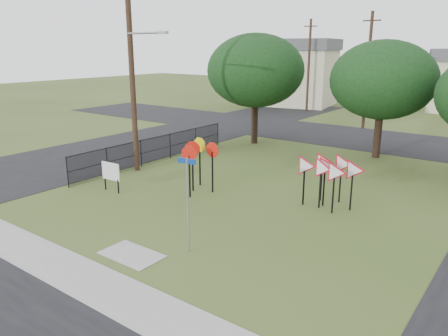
# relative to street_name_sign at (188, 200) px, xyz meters

# --- Properties ---
(ground) EXTENTS (140.00, 140.00, 0.00)m
(ground) POSITION_rel_street_name_sign_xyz_m (-1.28, 1.11, -1.77)
(ground) COLOR #374B1C
(sidewalk) EXTENTS (30.00, 1.60, 0.02)m
(sidewalk) POSITION_rel_street_name_sign_xyz_m (-1.28, -3.09, -1.76)
(sidewalk) COLOR gray
(sidewalk) RESTS_ON ground
(planting_strip) EXTENTS (30.00, 0.80, 0.02)m
(planting_strip) POSITION_rel_street_name_sign_xyz_m (-1.28, -4.29, -1.76)
(planting_strip) COLOR #374B1C
(planting_strip) RESTS_ON ground
(street_left) EXTENTS (8.00, 50.00, 0.02)m
(street_left) POSITION_rel_street_name_sign_xyz_m (-13.28, 11.11, -1.76)
(street_left) COLOR black
(street_left) RESTS_ON ground
(street_far) EXTENTS (60.00, 8.00, 0.02)m
(street_far) POSITION_rel_street_name_sign_xyz_m (-1.28, 21.11, -1.76)
(street_far) COLOR black
(street_far) RESTS_ON ground
(curb_pad) EXTENTS (2.00, 1.20, 0.02)m
(curb_pad) POSITION_rel_street_name_sign_xyz_m (-1.28, -1.29, -1.76)
(curb_pad) COLOR gray
(curb_pad) RESTS_ON ground
(street_name_sign) EXTENTS (0.63, 0.13, 3.09)m
(street_name_sign) POSITION_rel_street_name_sign_xyz_m (0.00, 0.00, 0.00)
(street_name_sign) COLOR gray
(street_name_sign) RESTS_ON ground
(stop_sign_cluster) EXTENTS (1.84, 1.80, 2.33)m
(stop_sign_cluster) POSITION_rel_street_name_sign_xyz_m (-3.65, 4.88, -0.03)
(stop_sign_cluster) COLOR black
(stop_sign_cluster) RESTS_ON ground
(yield_sign_cluster) EXTENTS (2.73, 1.58, 2.16)m
(yield_sign_cluster) POSITION_rel_street_name_sign_xyz_m (1.83, 6.53, -0.17)
(yield_sign_cluster) COLOR black
(yield_sign_cluster) RESTS_ON ground
(info_board) EXTENTS (1.08, 0.10, 1.35)m
(info_board) POSITION_rel_street_name_sign_xyz_m (-6.82, 2.47, -0.86)
(info_board) COLOR black
(info_board) RESTS_ON ground
(utility_pole_main) EXTENTS (3.55, 0.33, 10.00)m
(utility_pole_main) POSITION_rel_street_name_sign_xyz_m (-8.51, 5.60, 3.44)
(utility_pole_main) COLOR #3B271B
(utility_pole_main) RESTS_ON ground
(far_pole_a) EXTENTS (1.40, 0.24, 9.00)m
(far_pole_a) POSITION_rel_street_name_sign_xyz_m (-3.28, 25.11, 2.83)
(far_pole_a) COLOR #3B271B
(far_pole_a) RESTS_ON ground
(far_pole_c) EXTENTS (1.40, 0.24, 9.00)m
(far_pole_c) POSITION_rel_street_name_sign_xyz_m (-11.28, 31.11, 2.83)
(far_pole_c) COLOR #3B271B
(far_pole_c) RESTS_ON ground
(fence_run) EXTENTS (0.05, 11.55, 1.50)m
(fence_run) POSITION_rel_street_name_sign_xyz_m (-8.88, 7.36, -0.98)
(fence_run) COLOR black
(fence_run) RESTS_ON ground
(house_left) EXTENTS (10.58, 8.88, 7.20)m
(house_left) POSITION_rel_street_name_sign_xyz_m (-15.28, 35.11, 1.88)
(house_left) COLOR beige
(house_left) RESTS_ON ground
(tree_near_left) EXTENTS (6.40, 6.40, 7.27)m
(tree_near_left) POSITION_rel_street_name_sign_xyz_m (-7.28, 15.11, 3.09)
(tree_near_left) COLOR black
(tree_near_left) RESTS_ON ground
(tree_near_mid) EXTENTS (6.00, 6.00, 6.80)m
(tree_near_mid) POSITION_rel_street_name_sign_xyz_m (0.72, 16.11, 2.77)
(tree_near_mid) COLOR black
(tree_near_mid) RESTS_ON ground
(tree_far_left) EXTENTS (6.80, 6.80, 7.73)m
(tree_far_left) POSITION_rel_street_name_sign_xyz_m (-17.28, 31.11, 3.40)
(tree_far_left) COLOR black
(tree_far_left) RESTS_ON ground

